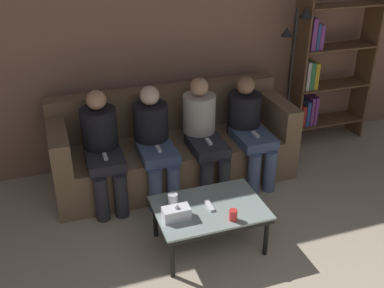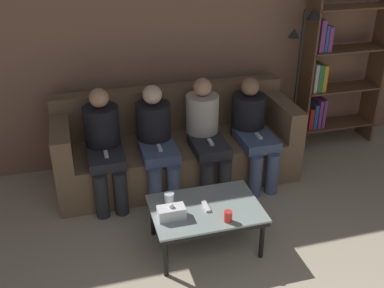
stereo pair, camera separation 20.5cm
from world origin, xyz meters
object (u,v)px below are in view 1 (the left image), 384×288
object	(u,v)px
couch	(173,148)
game_remote	(210,206)
cup_near_left	(233,215)
seated_person_right_end	(249,125)
tissue_box	(176,213)
cup_near_right	(173,200)
standing_lamp	(293,67)
seated_person_left_end	(102,145)
seated_person_mid_left	(154,138)
seated_person_mid_right	(203,131)
coffee_table	(209,211)
bookshelf	(323,71)

from	to	relation	value
couch	game_remote	size ratio (longest dim) A/B	16.63
cup_near_left	seated_person_right_end	xyz separation A→B (m)	(0.69, 1.20, 0.14)
tissue_box	game_remote	xyz separation A→B (m)	(0.31, 0.06, -0.04)
cup_near_right	tissue_box	world-z (taller)	tissue_box
tissue_box	seated_person_right_end	bearing A→B (deg)	43.05
tissue_box	standing_lamp	bearing A→B (deg)	38.12
seated_person_left_end	seated_person_mid_left	bearing A→B (deg)	-0.75
cup_near_left	cup_near_right	xyz separation A→B (m)	(-0.40, 0.34, 0.01)
cup_near_left	standing_lamp	distance (m)	2.17
seated_person_mid_right	tissue_box	bearing A→B (deg)	-120.10
seated_person_mid_right	seated_person_right_end	distance (m)	0.51
seated_person_mid_right	standing_lamp	bearing A→B (deg)	17.18
cup_near_left	seated_person_mid_left	size ratio (longest dim) A/B	0.08
couch	seated_person_left_end	distance (m)	0.84
cup_near_left	standing_lamp	size ratio (longest dim) A/B	0.06
tissue_box	seated_person_mid_left	distance (m)	1.06
seated_person_mid_left	seated_person_mid_right	bearing A→B (deg)	-1.05
game_remote	seated_person_right_end	size ratio (longest dim) A/B	0.14
coffee_table	game_remote	world-z (taller)	game_remote
tissue_box	seated_person_right_end	xyz separation A→B (m)	(1.11, 1.04, 0.14)
seated_person_left_end	seated_person_mid_left	distance (m)	0.51
couch	game_remote	bearing A→B (deg)	-91.92
couch	seated_person_mid_right	bearing A→B (deg)	-42.57
tissue_box	seated_person_right_end	distance (m)	1.53
cup_near_right	game_remote	bearing A→B (deg)	-22.83
seated_person_mid_right	seated_person_left_end	bearing A→B (deg)	179.10
coffee_table	cup_near_left	bearing A→B (deg)	-63.07
cup_near_right	coffee_table	bearing A→B (deg)	-22.83
seated_person_mid_right	seated_person_right_end	size ratio (longest dim) A/B	1.04
coffee_table	seated_person_mid_right	bearing A→B (deg)	73.21
cup_near_left	game_remote	size ratio (longest dim) A/B	0.62
cup_near_right	standing_lamp	bearing A→B (deg)	34.77
game_remote	seated_person_left_end	world-z (taller)	seated_person_left_end
cup_near_left	seated_person_left_end	world-z (taller)	seated_person_left_end
cup_near_left	coffee_table	bearing A→B (deg)	116.93
cup_near_left	seated_person_right_end	bearing A→B (deg)	60.17
tissue_box	cup_near_right	bearing A→B (deg)	82.24
coffee_table	game_remote	bearing A→B (deg)	91.34
standing_lamp	seated_person_left_end	size ratio (longest dim) A/B	1.51
couch	standing_lamp	xyz separation A→B (m)	(1.44, 0.13, 0.70)
tissue_box	bookshelf	xyz separation A→B (m)	(2.30, 1.55, 0.45)
seated_person_mid_right	coffee_table	bearing A→B (deg)	-106.79
tissue_box	seated_person_mid_right	size ratio (longest dim) A/B	0.19
couch	seated_person_mid_left	world-z (taller)	seated_person_mid_left
tissue_box	standing_lamp	world-z (taller)	standing_lamp
cup_near_right	bookshelf	distance (m)	2.69
seated_person_left_end	game_remote	bearing A→B (deg)	-53.99
standing_lamp	seated_person_mid_left	bearing A→B (deg)	-168.08
cup_near_left	tissue_box	distance (m)	0.45
cup_near_right	seated_person_mid_left	world-z (taller)	seated_person_mid_left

